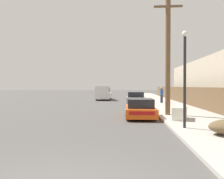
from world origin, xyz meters
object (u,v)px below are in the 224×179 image
object	(u,v)px
pedestrian	(162,95)
street_lamp	(185,71)
discarded_fridge	(180,113)
pickup_truck	(104,93)
utility_pole	(168,53)
parked_sports_car_red	(140,109)
car_parked_mid	(135,99)

from	to	relation	value
pedestrian	street_lamp	bearing A→B (deg)	-94.93
discarded_fridge	street_lamp	distance (m)	3.39
pickup_truck	utility_pole	xyz separation A→B (m)	(5.95, -16.39, 3.10)
discarded_fridge	pedestrian	xyz separation A→B (m)	(0.86, 12.09, 0.55)
utility_pole	pedestrian	world-z (taller)	utility_pole
pickup_truck	pedestrian	bearing A→B (deg)	138.72
discarded_fridge	parked_sports_car_red	xyz separation A→B (m)	(-2.12, 1.33, 0.07)
discarded_fridge	car_parked_mid	size ratio (longest dim) A/B	0.40
pickup_truck	pedestrian	distance (m)	9.42
car_parked_mid	utility_pole	world-z (taller)	utility_pole
street_lamp	pedestrian	bearing A→B (deg)	85.07
discarded_fridge	street_lamp	xyz separation A→B (m)	(-0.41, -2.59, 2.14)
pedestrian	parked_sports_car_red	bearing A→B (deg)	-105.49
street_lamp	pedestrian	distance (m)	14.82
utility_pole	street_lamp	world-z (taller)	utility_pole
pickup_truck	discarded_fridge	bearing A→B (deg)	108.45
parked_sports_car_red	utility_pole	bearing A→B (deg)	16.46
pedestrian	pickup_truck	bearing A→B (deg)	139.25
car_parked_mid	pickup_truck	bearing A→B (deg)	119.86
parked_sports_car_red	utility_pole	world-z (taller)	utility_pole
pickup_truck	pedestrian	size ratio (longest dim) A/B	3.05
car_parked_mid	street_lamp	distance (m)	13.77
utility_pole	car_parked_mid	bearing A→B (deg)	100.79
discarded_fridge	car_parked_mid	world-z (taller)	car_parked_mid
pickup_truck	street_lamp	world-z (taller)	street_lamp
utility_pole	pedestrian	xyz separation A→B (m)	(1.19, 10.24, -3.04)
discarded_fridge	pickup_truck	distance (m)	19.30
utility_pole	street_lamp	distance (m)	4.68
car_parked_mid	pickup_truck	world-z (taller)	pickup_truck
parked_sports_car_red	street_lamp	distance (m)	4.76
street_lamp	utility_pole	bearing A→B (deg)	88.97
utility_pole	pedestrian	distance (m)	10.74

